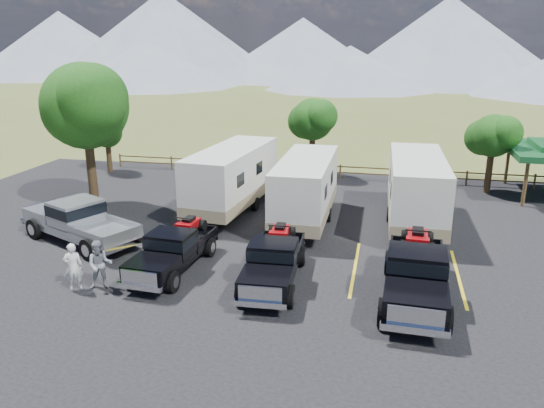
% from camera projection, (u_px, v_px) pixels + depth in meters
% --- Properties ---
extents(ground, '(320.00, 320.00, 0.00)m').
position_uv_depth(ground, '(288.00, 310.00, 18.13)').
color(ground, '#505D27').
rests_on(ground, ground).
extents(asphalt_lot, '(44.00, 34.00, 0.04)m').
position_uv_depth(asphalt_lot, '(302.00, 274.00, 20.93)').
color(asphalt_lot, black).
rests_on(asphalt_lot, ground).
extents(stall_lines, '(12.12, 5.50, 0.01)m').
position_uv_depth(stall_lines, '(306.00, 263.00, 21.85)').
color(stall_lines, gold).
rests_on(stall_lines, asphalt_lot).
extents(tree_big_nw, '(5.54, 5.18, 7.84)m').
position_uv_depth(tree_big_nw, '(84.00, 106.00, 27.50)').
color(tree_big_nw, '#2F2212').
rests_on(tree_big_nw, ground).
extents(tree_ne_a, '(3.11, 2.92, 4.76)m').
position_uv_depth(tree_ne_a, '(493.00, 136.00, 31.12)').
color(tree_ne_a, '#2F2212').
rests_on(tree_ne_a, ground).
extents(tree_north, '(3.46, 3.24, 5.25)m').
position_uv_depth(tree_north, '(312.00, 120.00, 35.16)').
color(tree_north, '#2F2212').
rests_on(tree_north, ground).
extents(tree_nw_small, '(2.59, 2.43, 3.85)m').
position_uv_depth(tree_nw_small, '(107.00, 133.00, 36.50)').
color(tree_nw_small, '#2F2212').
rests_on(tree_nw_small, ground).
extents(rail_fence, '(36.12, 0.12, 1.00)m').
position_uv_depth(rail_fence, '(371.00, 172.00, 34.80)').
color(rail_fence, brown).
rests_on(rail_fence, ground).
extents(mountain_range, '(209.00, 71.00, 20.00)m').
position_uv_depth(mountain_range, '(345.00, 45.00, 116.25)').
color(mountain_range, slate).
rests_on(mountain_range, ground).
extents(rig_left, '(2.21, 5.58, 1.83)m').
position_uv_depth(rig_left, '(174.00, 249.00, 21.07)').
color(rig_left, black).
rests_on(rig_left, asphalt_lot).
extents(rig_center, '(2.23, 5.74, 1.89)m').
position_uv_depth(rig_center, '(274.00, 259.00, 19.97)').
color(rig_center, black).
rests_on(rig_center, asphalt_lot).
extents(rig_right, '(2.46, 6.51, 2.15)m').
position_uv_depth(rig_right, '(416.00, 272.00, 18.59)').
color(rig_right, black).
rests_on(rig_right, asphalt_lot).
extents(trailer_left, '(3.29, 9.81, 3.39)m').
position_uv_depth(trailer_left, '(232.00, 178.00, 28.26)').
color(trailer_left, silver).
rests_on(trailer_left, asphalt_lot).
extents(trailer_center, '(2.53, 9.39, 3.27)m').
position_uv_depth(trailer_center, '(306.00, 189.00, 26.37)').
color(trailer_center, silver).
rests_on(trailer_center, asphalt_lot).
extents(trailer_right, '(2.70, 9.81, 3.41)m').
position_uv_depth(trailer_right, '(416.00, 190.00, 25.92)').
color(trailer_right, silver).
rests_on(trailer_right, asphalt_lot).
extents(pickup_silver, '(6.82, 4.62, 1.96)m').
position_uv_depth(pickup_silver, '(79.00, 221.00, 23.84)').
color(pickup_silver, '#9CA1A5').
rests_on(pickup_silver, asphalt_lot).
extents(person_a, '(0.79, 0.70, 1.82)m').
position_uv_depth(person_a, '(73.00, 267.00, 19.32)').
color(person_a, white).
rests_on(person_a, asphalt_lot).
extents(person_b, '(1.11, 1.01, 1.86)m').
position_uv_depth(person_b, '(100.00, 265.00, 19.43)').
color(person_b, gray).
rests_on(person_b, asphalt_lot).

